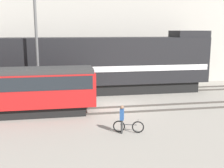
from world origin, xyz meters
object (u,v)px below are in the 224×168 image
bicycle (128,127)px  person (122,116)px  streetcar (10,89)px  utility_pole_left (37,44)px  freight_locomotive (92,65)px

bicycle → person: size_ratio=1.06×
streetcar → person: size_ratio=6.91×
streetcar → bicycle: size_ratio=6.55×
streetcar → utility_pole_left: bearing=61.1°
freight_locomotive → streetcar: size_ratio=1.91×
person → utility_pole_left: utility_pole_left is taller
freight_locomotive → streetcar: freight_locomotive is taller
streetcar → utility_pole_left: 4.45m
freight_locomotive → utility_pole_left: utility_pole_left is taller
streetcar → freight_locomotive: bearing=43.6°
streetcar → utility_pole_left: utility_pole_left is taller
freight_locomotive → bicycle: (0.96, -10.38, -2.33)m
freight_locomotive → bicycle: bearing=-84.7°
person → utility_pole_left: 9.80m
person → freight_locomotive: bearing=93.1°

